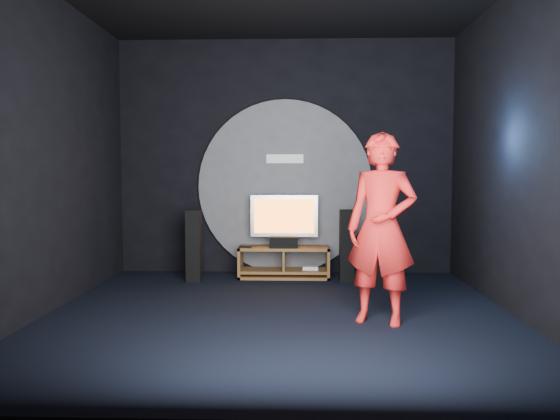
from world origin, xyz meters
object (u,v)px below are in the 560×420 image
at_px(media_console, 284,264).
at_px(player, 381,228).
at_px(tv, 284,218).
at_px(tower_speaker_right, 347,246).
at_px(subwoofer, 376,272).
at_px(tower_speaker_left, 194,246).

xyz_separation_m(media_console, player, (1.03, -2.33, 0.77)).
xyz_separation_m(tv, tower_speaker_right, (0.88, -0.30, -0.35)).
distance_m(tv, tower_speaker_right, 1.00).
bearing_deg(subwoofer, tv, 160.46).
bearing_deg(tv, subwoofer, -19.54).
bearing_deg(tower_speaker_right, tower_speaker_left, -178.18).
xyz_separation_m(media_console, tower_speaker_right, (0.88, -0.24, 0.30)).
bearing_deg(player, media_console, 135.20).
xyz_separation_m(tv, player, (1.04, -2.40, 0.11)).
bearing_deg(tower_speaker_right, subwoofer, -20.84).
distance_m(tv, player, 2.62).
bearing_deg(subwoofer, player, -96.80).
height_order(media_console, player, player).
height_order(tower_speaker_right, player, player).
relative_size(tv, tower_speaker_right, 0.97).
bearing_deg(tv, player, -66.53).
xyz_separation_m(tv, tower_speaker_left, (-1.25, -0.37, -0.35)).
height_order(media_console, tv, tv).
distance_m(media_console, tv, 0.66).
xyz_separation_m(media_console, tv, (-0.01, 0.07, 0.66)).
distance_m(tv, subwoofer, 1.52).
bearing_deg(tower_speaker_left, player, -41.54).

